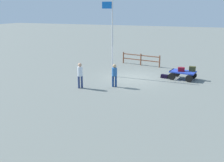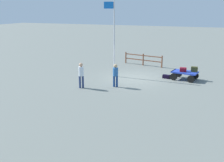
# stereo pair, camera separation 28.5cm
# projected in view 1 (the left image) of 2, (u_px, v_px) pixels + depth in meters

# --- Properties ---
(ground_plane) EXTENTS (120.00, 120.00, 0.00)m
(ground_plane) POSITION_uv_depth(u_px,v_px,m) (133.00, 78.00, 20.32)
(ground_plane) COLOR slate
(luggage_cart) EXTENTS (2.00, 1.58, 0.63)m
(luggage_cart) POSITION_uv_depth(u_px,v_px,m) (183.00, 73.00, 19.87)
(luggage_cart) COLOR #2641BD
(luggage_cart) RESTS_ON ground
(suitcase_grey) EXTENTS (0.53, 0.47, 0.29)m
(suitcase_grey) POSITION_uv_depth(u_px,v_px,m) (181.00, 69.00, 19.74)
(suitcase_grey) COLOR maroon
(suitcase_grey) RESTS_ON luggage_cart
(suitcase_tan) EXTENTS (0.47, 0.30, 0.38)m
(suitcase_tan) POSITION_uv_depth(u_px,v_px,m) (192.00, 69.00, 19.66)
(suitcase_tan) COLOR #3A3C1B
(suitcase_tan) RESTS_ON luggage_cart
(suitcase_olive) EXTENTS (0.58, 0.39, 0.27)m
(suitcase_olive) POSITION_uv_depth(u_px,v_px,m) (165.00, 76.00, 20.29)
(suitcase_olive) COLOR black
(suitcase_olive) RESTS_ON ground
(worker_lead) EXTENTS (0.45, 0.45, 1.72)m
(worker_lead) POSITION_uv_depth(u_px,v_px,m) (80.00, 73.00, 17.53)
(worker_lead) COLOR navy
(worker_lead) RESTS_ON ground
(worker_trailing) EXTENTS (0.39, 0.39, 1.58)m
(worker_trailing) POSITION_uv_depth(u_px,v_px,m) (114.00, 74.00, 17.83)
(worker_trailing) COLOR navy
(worker_trailing) RESTS_ON ground
(flagpole) EXTENTS (0.88, 0.10, 5.75)m
(flagpole) POSITION_uv_depth(u_px,v_px,m) (112.00, 34.00, 19.96)
(flagpole) COLOR silver
(flagpole) RESTS_ON ground
(wooden_fence) EXTENTS (3.78, 0.87, 1.08)m
(wooden_fence) POSITION_uv_depth(u_px,v_px,m) (141.00, 59.00, 24.73)
(wooden_fence) COLOR brown
(wooden_fence) RESTS_ON ground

